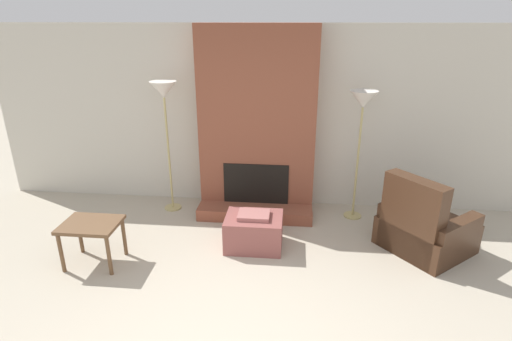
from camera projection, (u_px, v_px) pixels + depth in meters
The scene contains 7 objects.
wall_back at pixel (259, 118), 5.77m from camera, with size 7.90×0.06×2.60m, color beige.
fireplace at pixel (257, 127), 5.55m from camera, with size 1.60×0.77×2.60m.
ottoman at pixel (254, 231), 4.89m from camera, with size 0.69×0.52×0.45m.
armchair at pixel (422, 229), 4.79m from camera, with size 1.25×1.25×0.99m.
side_table at pixel (91, 229), 4.47m from camera, with size 0.63×0.49×0.52m.
floor_lamp_left at pixel (164, 97), 5.37m from camera, with size 0.36×0.36×1.87m.
floor_lamp_right at pixel (363, 107), 5.15m from camera, with size 0.36×0.36×1.79m.
Camera 1 is at (0.52, -2.48, 2.65)m, focal length 28.00 mm.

